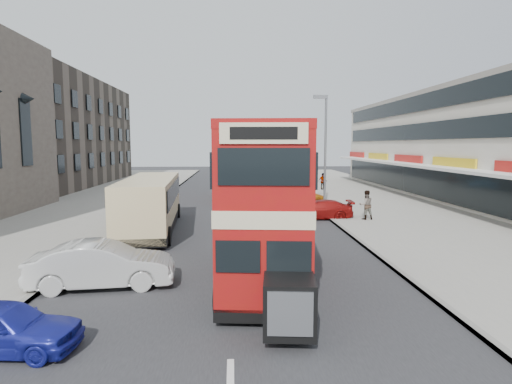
% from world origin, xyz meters
% --- Properties ---
extents(ground, '(160.00, 160.00, 0.00)m').
position_xyz_m(ground, '(0.00, 0.00, 0.00)').
color(ground, '#28282B').
rests_on(ground, ground).
extents(road_surface, '(12.00, 90.00, 0.01)m').
position_xyz_m(road_surface, '(0.00, 20.00, 0.01)').
color(road_surface, '#28282B').
rests_on(road_surface, ground).
extents(pavement_right, '(12.00, 90.00, 0.15)m').
position_xyz_m(pavement_right, '(12.00, 20.00, 0.07)').
color(pavement_right, gray).
rests_on(pavement_right, ground).
extents(pavement_left, '(12.00, 90.00, 0.15)m').
position_xyz_m(pavement_left, '(-12.00, 20.00, 0.07)').
color(pavement_left, gray).
rests_on(pavement_left, ground).
extents(kerb_left, '(0.20, 90.00, 0.16)m').
position_xyz_m(kerb_left, '(-6.10, 20.00, 0.07)').
color(kerb_left, gray).
rests_on(kerb_left, ground).
extents(kerb_right, '(0.20, 90.00, 0.16)m').
position_xyz_m(kerb_right, '(6.10, 20.00, 0.07)').
color(kerb_right, gray).
rests_on(kerb_right, ground).
extents(brick_terrace, '(14.00, 28.00, 12.00)m').
position_xyz_m(brick_terrace, '(-22.00, 38.00, 6.00)').
color(brick_terrace, '#66594C').
rests_on(brick_terrace, ground).
extents(commercial_row, '(9.90, 46.20, 9.30)m').
position_xyz_m(commercial_row, '(19.95, 22.00, 4.70)').
color(commercial_row, beige).
rests_on(commercial_row, ground).
extents(street_lamp, '(1.00, 0.20, 8.12)m').
position_xyz_m(street_lamp, '(6.52, 18.00, 4.78)').
color(street_lamp, slate).
rests_on(street_lamp, ground).
extents(bus_main, '(3.38, 9.53, 5.14)m').
position_xyz_m(bus_main, '(1.23, 2.35, 2.70)').
color(bus_main, black).
rests_on(bus_main, ground).
extents(bus_second, '(2.56, 8.57, 4.71)m').
position_xyz_m(bus_second, '(1.62, 25.01, 2.48)').
color(bus_second, black).
rests_on(bus_second, ground).
extents(coach, '(3.24, 10.24, 2.67)m').
position_xyz_m(coach, '(-4.46, 11.49, 1.58)').
color(coach, black).
rests_on(coach, ground).
extents(car_left_near, '(3.59, 1.72, 1.19)m').
position_xyz_m(car_left_near, '(-5.15, -2.38, 0.59)').
color(car_left_near, '#1C229A').
rests_on(car_left_near, ground).
extents(car_left_front, '(4.75, 2.09, 1.52)m').
position_xyz_m(car_left_front, '(-4.23, 2.00, 0.76)').
color(car_left_front, silver).
rests_on(car_left_front, ground).
extents(car_right_a, '(4.22, 1.86, 1.20)m').
position_xyz_m(car_right_a, '(5.53, 14.42, 0.60)').
color(car_right_a, maroon).
rests_on(car_right_a, ground).
extents(car_right_b, '(4.31, 2.34, 1.15)m').
position_xyz_m(car_right_b, '(4.94, 20.71, 0.57)').
color(car_right_b, '#C06A13').
rests_on(car_right_b, ground).
extents(car_right_c, '(3.59, 1.73, 1.18)m').
position_xyz_m(car_right_c, '(5.08, 31.65, 0.59)').
color(car_right_c, '#5E92BC').
rests_on(car_right_c, ground).
extents(pedestrian_near, '(0.69, 0.50, 1.80)m').
position_xyz_m(pedestrian_near, '(8.14, 13.33, 1.05)').
color(pedestrian_near, gray).
rests_on(pedestrian_near, pavement_right).
extents(pedestrian_far, '(1.06, 0.72, 1.67)m').
position_xyz_m(pedestrian_far, '(9.16, 30.72, 0.98)').
color(pedestrian_far, gray).
rests_on(pedestrian_far, pavement_right).
extents(cyclist, '(0.87, 1.94, 2.32)m').
position_xyz_m(cyclist, '(4.57, 19.32, 0.79)').
color(cyclist, gray).
rests_on(cyclist, ground).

